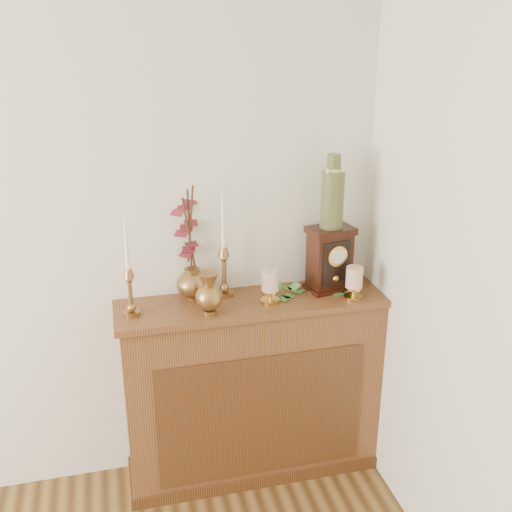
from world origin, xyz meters
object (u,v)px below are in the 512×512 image
object	(u,v)px
candlestick_left	(130,285)
mantel_clock	(330,259)
bud_vase	(209,294)
ginger_jar	(188,245)
candlestick_center	(224,264)
ceramic_vase	(332,195)

from	to	relation	value
candlestick_left	mantel_clock	size ratio (longest dim) A/B	1.43
mantel_clock	candlestick_left	bearing A→B (deg)	173.26
candlestick_left	bud_vase	world-z (taller)	candlestick_left
candlestick_left	ginger_jar	bearing A→B (deg)	29.16
ginger_jar	candlestick_left	bearing A→B (deg)	-150.84
candlestick_center	mantel_clock	distance (m)	0.49
candlestick_center	bud_vase	distance (m)	0.21
ginger_jar	mantel_clock	world-z (taller)	ginger_jar
bud_vase	candlestick_center	bearing A→B (deg)	59.93
mantel_clock	bud_vase	bearing A→B (deg)	-178.16
bud_vase	ginger_jar	world-z (taller)	ginger_jar
bud_vase	ginger_jar	bearing A→B (deg)	103.45
candlestick_left	ceramic_vase	bearing A→B (deg)	3.74
ginger_jar	ceramic_vase	world-z (taller)	ceramic_vase
bud_vase	mantel_clock	world-z (taller)	mantel_clock
ginger_jar	bud_vase	bearing A→B (deg)	-76.55
candlestick_left	mantel_clock	bearing A→B (deg)	3.57
candlestick_left	bud_vase	bearing A→B (deg)	-12.14
candlestick_left	mantel_clock	distance (m)	0.91
ceramic_vase	candlestick_center	bearing A→B (deg)	175.03
bud_vase	ginger_jar	size ratio (longest dim) A/B	0.35
candlestick_center	ginger_jar	xyz separation A→B (m)	(-0.15, 0.05, 0.08)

